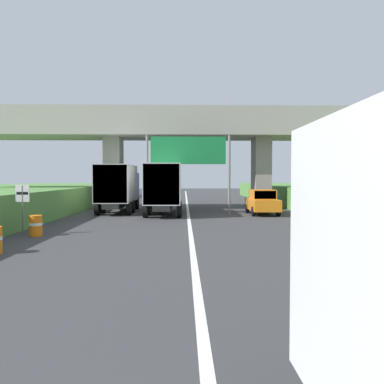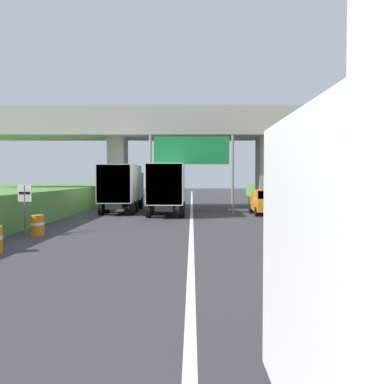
{
  "view_description": "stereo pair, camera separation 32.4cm",
  "coord_description": "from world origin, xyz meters",
  "px_view_note": "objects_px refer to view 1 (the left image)",
  "views": [
    {
      "loc": [
        -0.3,
        6.61,
        2.52
      ],
      "look_at": [
        0.0,
        20.9,
        2.0
      ],
      "focal_mm": 36.11,
      "sensor_mm": 36.0,
      "label": 1
    },
    {
      "loc": [
        0.03,
        6.61,
        2.52
      ],
      "look_at": [
        0.0,
        20.9,
        2.0
      ],
      "focal_mm": 36.11,
      "sensor_mm": 36.0,
      "label": 2
    }
  ],
  "objects_px": {
    "truck_blue": "(119,186)",
    "car_orange": "(262,202)",
    "construction_barrel_4": "(36,225)",
    "speed_limit_sign": "(23,202)",
    "truck_black": "(164,186)",
    "overhead_highway_sign": "(188,156)"
  },
  "relations": [
    {
      "from": "truck_blue",
      "to": "car_orange",
      "type": "height_order",
      "value": "truck_blue"
    },
    {
      "from": "speed_limit_sign",
      "to": "construction_barrel_4",
      "type": "relative_size",
      "value": 2.48
    },
    {
      "from": "truck_blue",
      "to": "construction_barrel_4",
      "type": "distance_m",
      "value": 11.9
    },
    {
      "from": "speed_limit_sign",
      "to": "truck_blue",
      "type": "bearing_deg",
      "value": 78.6
    },
    {
      "from": "speed_limit_sign",
      "to": "construction_barrel_4",
      "type": "bearing_deg",
      "value": -22.77
    },
    {
      "from": "speed_limit_sign",
      "to": "construction_barrel_4",
      "type": "xyz_separation_m",
      "value": [
        0.66,
        -0.28,
        -1.02
      ]
    },
    {
      "from": "speed_limit_sign",
      "to": "construction_barrel_4",
      "type": "height_order",
      "value": "speed_limit_sign"
    },
    {
      "from": "overhead_highway_sign",
      "to": "truck_blue",
      "type": "bearing_deg",
      "value": 161.32
    },
    {
      "from": "speed_limit_sign",
      "to": "truck_black",
      "type": "xyz_separation_m",
      "value": [
        5.73,
        9.66,
        0.46
      ]
    },
    {
      "from": "overhead_highway_sign",
      "to": "construction_barrel_4",
      "type": "distance_m",
      "value": 12.56
    },
    {
      "from": "construction_barrel_4",
      "to": "car_orange",
      "type": "bearing_deg",
      "value": 39.3
    },
    {
      "from": "truck_blue",
      "to": "car_orange",
      "type": "distance_m",
      "value": 10.45
    },
    {
      "from": "truck_blue",
      "to": "construction_barrel_4",
      "type": "relative_size",
      "value": 8.11
    },
    {
      "from": "speed_limit_sign",
      "to": "truck_black",
      "type": "distance_m",
      "value": 11.24
    },
    {
      "from": "truck_black",
      "to": "construction_barrel_4",
      "type": "height_order",
      "value": "truck_black"
    },
    {
      "from": "speed_limit_sign",
      "to": "car_orange",
      "type": "bearing_deg",
      "value": 36.99
    },
    {
      "from": "truck_blue",
      "to": "car_orange",
      "type": "xyz_separation_m",
      "value": [
        10.21,
        -2.0,
        -1.08
      ]
    },
    {
      "from": "truck_blue",
      "to": "truck_black",
      "type": "height_order",
      "value": "same"
    },
    {
      "from": "car_orange",
      "to": "construction_barrel_4",
      "type": "xyz_separation_m",
      "value": [
        -11.85,
        -9.7,
        -0.4
      ]
    },
    {
      "from": "overhead_highway_sign",
      "to": "construction_barrel_4",
      "type": "height_order",
      "value": "overhead_highway_sign"
    },
    {
      "from": "truck_blue",
      "to": "speed_limit_sign",
      "type": "bearing_deg",
      "value": -101.4
    },
    {
      "from": "speed_limit_sign",
      "to": "truck_black",
      "type": "height_order",
      "value": "truck_black"
    }
  ]
}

